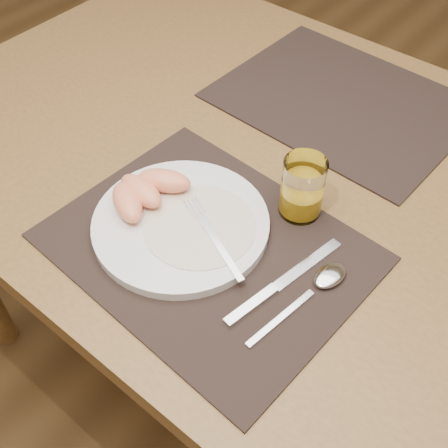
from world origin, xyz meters
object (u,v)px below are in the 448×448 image
(table, at_px, (278,199))
(fork, at_px, (209,231))
(placemat_near, at_px, (208,247))
(plate, at_px, (181,224))
(spoon, at_px, (323,281))
(placemat_far, at_px, (342,101))
(knife, at_px, (275,288))
(juice_glass, at_px, (302,190))

(table, height_order, fork, fork)
(table, bearing_deg, placemat_near, -84.62)
(table, height_order, plate, plate)
(plate, height_order, spoon, plate)
(table, height_order, placemat_far, placemat_far)
(fork, bearing_deg, plate, -167.67)
(fork, xyz_separation_m, knife, (0.13, -0.01, -0.02))
(table, xyz_separation_m, fork, (0.01, -0.21, 0.11))
(plate, xyz_separation_m, juice_glass, (0.12, 0.14, 0.04))
(knife, bearing_deg, juice_glass, 111.91)
(table, xyz_separation_m, placemat_far, (-0.02, 0.22, 0.09))
(plate, bearing_deg, table, 80.94)
(knife, relative_size, spoon, 1.14)
(knife, distance_m, spoon, 0.07)
(placemat_far, relative_size, fork, 2.71)
(spoon, relative_size, juice_glass, 1.92)
(spoon, height_order, juice_glass, juice_glass)
(fork, distance_m, spoon, 0.18)
(placemat_far, height_order, fork, fork)
(juice_glass, bearing_deg, placemat_near, -113.72)
(placemat_far, distance_m, knife, 0.47)
(table, bearing_deg, juice_glass, -40.72)
(juice_glass, bearing_deg, spoon, -42.71)
(fork, relative_size, spoon, 0.86)
(placemat_near, xyz_separation_m, fork, (-0.01, 0.01, 0.02))
(plate, bearing_deg, knife, -0.47)
(juice_glass, bearing_deg, fork, -118.12)
(fork, height_order, spoon, fork)
(placemat_near, xyz_separation_m, juice_glass, (0.06, 0.15, 0.05))
(knife, distance_m, juice_glass, 0.16)
(placemat_far, distance_m, fork, 0.43)
(knife, bearing_deg, placemat_far, 109.92)
(table, relative_size, knife, 6.39)
(fork, bearing_deg, spoon, 11.76)
(placemat_far, bearing_deg, plate, -92.55)
(plate, bearing_deg, placemat_far, 87.45)
(plate, bearing_deg, fork, 12.33)
(placemat_near, relative_size, spoon, 2.34)
(placemat_near, distance_m, fork, 0.02)
(plate, relative_size, fork, 1.63)
(table, relative_size, placemat_near, 3.11)
(placemat_far, xyz_separation_m, plate, (-0.02, -0.44, 0.01))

